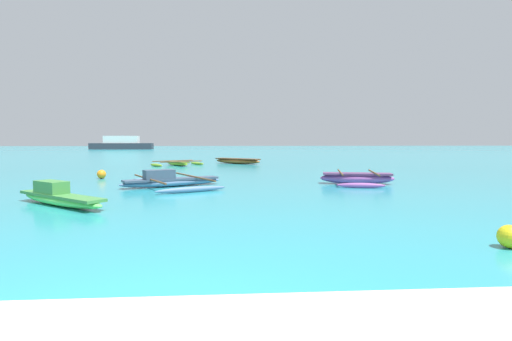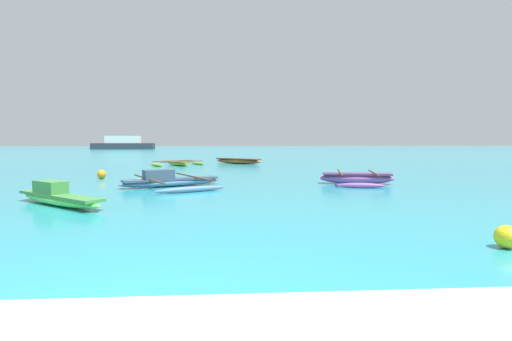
{
  "view_description": "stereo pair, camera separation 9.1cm",
  "coord_description": "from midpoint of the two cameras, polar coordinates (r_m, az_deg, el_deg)",
  "views": [
    {
      "loc": [
        0.99,
        -3.31,
        1.83
      ],
      "look_at": [
        2.48,
        17.21,
        0.25
      ],
      "focal_mm": 28.0,
      "sensor_mm": 36.0,
      "label": 1
    },
    {
      "loc": [
        1.08,
        -3.31,
        1.83
      ],
      "look_at": [
        2.48,
        17.21,
        0.25
      ],
      "focal_mm": 28.0,
      "sensor_mm": 36.0,
      "label": 2
    }
  ],
  "objects": [
    {
      "name": "moored_boat_3",
      "position": [
        17.1,
        14.08,
        -1.06
      ],
      "size": [
        3.11,
        3.38,
        0.51
      ],
      "rotation": [
        0.0,
        0.0,
        -0.21
      ],
      "color": "#96509E",
      "rests_on": "ground_plane"
    },
    {
      "name": "moored_boat_0",
      "position": [
        29.04,
        -11.27,
        1.01
      ],
      "size": [
        3.91,
        3.5,
        0.35
      ],
      "rotation": [
        0.0,
        0.0,
        -0.98
      ],
      "color": "#8EBC2B",
      "rests_on": "ground_plane"
    },
    {
      "name": "distant_ferry",
      "position": [
        83.2,
        -18.68,
        3.64
      ],
      "size": [
        11.97,
        2.63,
        2.63
      ],
      "color": "#2D333D",
      "rests_on": "ground_plane"
    },
    {
      "name": "mooring_buoy_1",
      "position": [
        8.06,
        32.22,
        -7.97
      ],
      "size": [
        0.39,
        0.39,
        0.39
      ],
      "color": "yellow",
      "rests_on": "ground_plane"
    },
    {
      "name": "moored_boat_1",
      "position": [
        16.05,
        -12.33,
        -1.46
      ],
      "size": [
        4.28,
        5.05,
        0.68
      ],
      "rotation": [
        0.0,
        0.0,
        0.46
      ],
      "color": "#5678A0",
      "rests_on": "ground_plane"
    },
    {
      "name": "moored_boat_4",
      "position": [
        12.51,
        -26.5,
        -3.4
      ],
      "size": [
        3.37,
        2.98,
        0.66
      ],
      "rotation": [
        0.0,
        0.0,
        -0.7
      ],
      "color": "#62E45D",
      "rests_on": "ground_plane"
    },
    {
      "name": "mooring_buoy_0",
      "position": [
        20.26,
        -21.33,
        -0.5
      ],
      "size": [
        0.42,
        0.42,
        0.42
      ],
      "color": "orange",
      "rests_on": "ground_plane"
    },
    {
      "name": "moored_boat_2",
      "position": [
        30.64,
        -2.73,
        1.4
      ],
      "size": [
        3.73,
        3.18,
        0.42
      ],
      "rotation": [
        0.0,
        0.0,
        -0.67
      ],
      "color": "brown",
      "rests_on": "ground_plane"
    }
  ]
}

